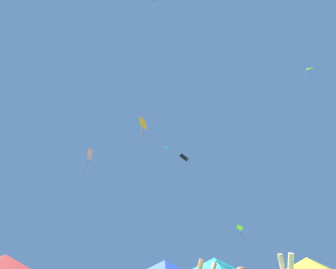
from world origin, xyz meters
The scene contains 10 objects.
canopy_tent_teal centered at (2.79, 9.34, 2.59)m, with size 2.85×2.85×3.05m.
canopy_tent_red centered at (-8.22, 8.58, 2.59)m, with size 2.85×2.85×3.05m.
canopy_tent_blue centered at (0.20, 13.85, 2.83)m, with size 3.11×3.11×3.33m.
canopy_tent_yellow centered at (7.56, 8.40, 2.53)m, with size 2.79×2.79×2.99m.
kite_black_box centered at (2.68, 20.45, 14.77)m, with size 1.07×0.89×1.02m.
kite_lime_diamond centered at (9.90, 25.79, 8.03)m, with size 1.00×1.05×1.79m.
kite_cyan_delta centered at (0.86, 25.13, 18.65)m, with size 1.37×1.36×0.51m.
kite_orange_diamond centered at (-1.78, 12.50, 13.98)m, with size 0.95×0.97×2.32m.
kite_lime_delta centered at (17.85, 15.27, 24.70)m, with size 0.95×0.82×1.68m.
kite_pink_box centered at (-7.39, 17.67, 13.42)m, with size 0.70×0.85×2.54m.
Camera 1 is at (-0.69, -6.36, 1.40)m, focal length 27.58 mm.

